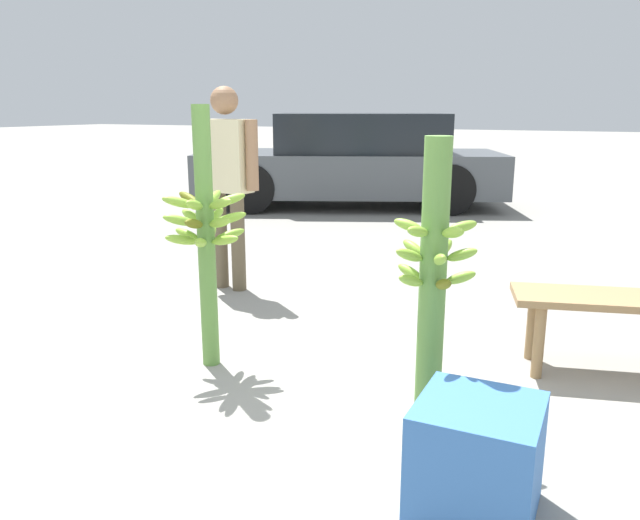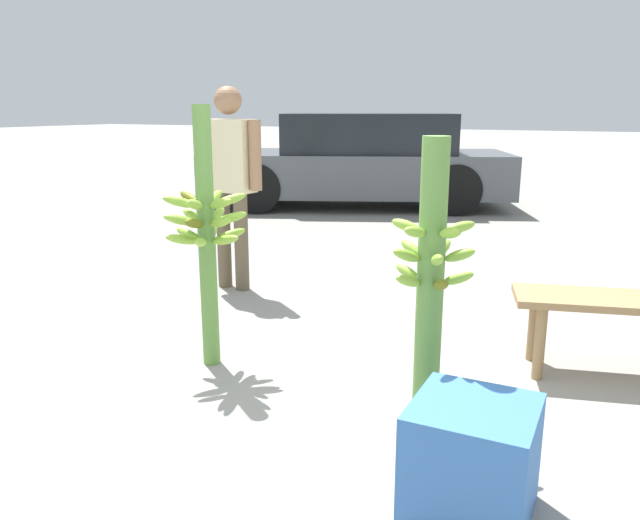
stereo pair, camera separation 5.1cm
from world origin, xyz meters
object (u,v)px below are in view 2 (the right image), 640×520
(banana_stalk_center, at_px, (430,287))
(produce_crate, at_px, (472,460))
(banana_stalk_left, at_px, (206,232))
(parked_car, at_px, (359,161))
(vendor_person, at_px, (230,171))

(banana_stalk_center, bearing_deg, produce_crate, -56.16)
(banana_stalk_left, bearing_deg, parked_car, 104.77)
(vendor_person, xyz_separation_m, produce_crate, (2.41, -2.07, -0.74))
(banana_stalk_center, distance_m, vendor_person, 2.66)
(banana_stalk_left, height_order, banana_stalk_center, banana_stalk_left)
(banana_stalk_center, height_order, vendor_person, vendor_person)
(produce_crate, bearing_deg, banana_stalk_center, 123.84)
(banana_stalk_left, xyz_separation_m, produce_crate, (1.66, -0.72, -0.56))
(banana_stalk_left, distance_m, banana_stalk_center, 1.37)
(produce_crate, bearing_deg, vendor_person, 139.41)
(vendor_person, relative_size, produce_crate, 3.75)
(banana_stalk_center, bearing_deg, vendor_person, 142.66)
(vendor_person, height_order, parked_car, vendor_person)
(banana_stalk_center, distance_m, parked_car, 6.77)
(banana_stalk_left, relative_size, parked_car, 0.31)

